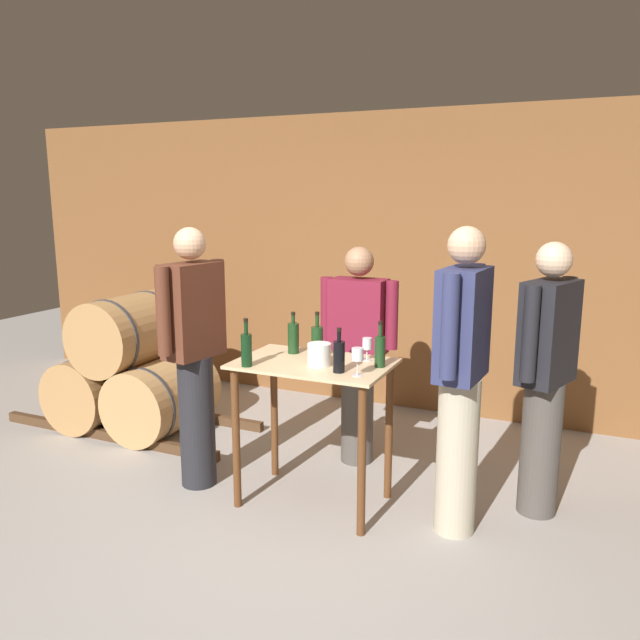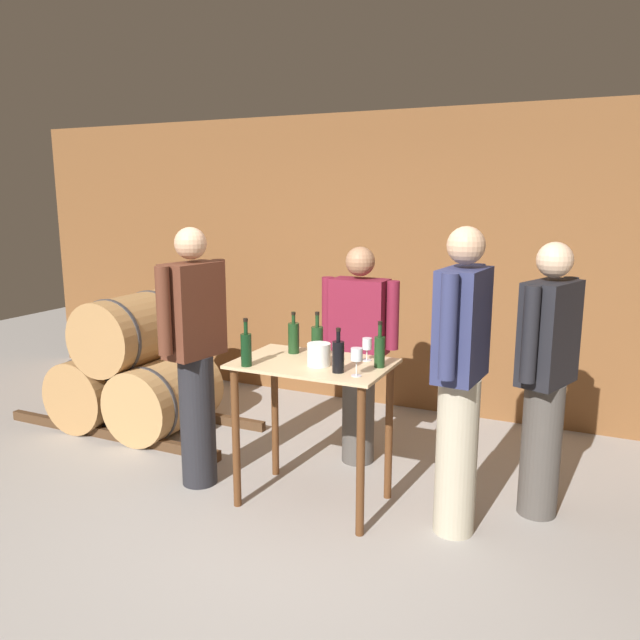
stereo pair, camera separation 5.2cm
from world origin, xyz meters
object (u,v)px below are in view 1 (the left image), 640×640
object	(u,v)px
wine_bottle_center	(317,341)
wine_glass_near_center	(358,355)
person_visitor_with_scarf	(546,374)
wine_bottle_far_left	(246,348)
wine_bottle_far_right	(380,350)
wine_bottle_left	(293,337)
person_visitor_near_door	(194,352)
person_visitor_bearded	(461,376)
wine_glass_near_left	(367,345)
person_host	(358,351)
wine_bottle_right	(339,355)
ice_bucket	(319,354)

from	to	relation	value
wine_bottle_center	wine_glass_near_center	size ratio (longest dim) A/B	1.79
person_visitor_with_scarf	wine_bottle_far_left	bearing A→B (deg)	-156.99
wine_bottle_center	wine_bottle_far_right	world-z (taller)	wine_bottle_center
wine_bottle_left	person_visitor_near_door	xyz separation A→B (m)	(-0.62, -0.23, -0.11)
person_visitor_bearded	wine_glass_near_left	bearing A→B (deg)	166.19
wine_bottle_far_right	person_visitor_near_door	bearing A→B (deg)	-173.25
wine_glass_near_left	person_visitor_with_scarf	distance (m)	1.10
wine_bottle_center	person_host	distance (m)	0.63
person_host	person_visitor_near_door	distance (m)	1.18
wine_bottle_right	person_visitor_with_scarf	xyz separation A→B (m)	(1.11, 0.60, -0.14)
wine_bottle_far_left	wine_bottle_right	distance (m)	0.57
wine_bottle_far_left	wine_glass_near_left	world-z (taller)	wine_bottle_far_left
wine_bottle_far_right	ice_bucket	bearing A→B (deg)	-161.22
ice_bucket	wine_bottle_far_right	bearing A→B (deg)	18.78
wine_bottle_right	person_host	world-z (taller)	person_host
person_host	wine_glass_near_center	bearing A→B (deg)	-69.72
wine_glass_near_left	wine_bottle_far_left	bearing A→B (deg)	-145.31
wine_bottle_far_left	ice_bucket	size ratio (longest dim) A/B	2.06
wine_bottle_left	ice_bucket	distance (m)	0.35
wine_bottle_far_left	person_visitor_near_door	size ratio (longest dim) A/B	0.17
wine_bottle_far_right	person_visitor_bearded	size ratio (longest dim) A/B	0.16
wine_bottle_right	wine_bottle_far_right	bearing A→B (deg)	48.89
wine_glass_near_left	ice_bucket	world-z (taller)	wine_glass_near_left
wine_bottle_left	wine_bottle_far_right	size ratio (longest dim) A/B	0.98
wine_glass_near_center	person_host	bearing A→B (deg)	110.28
person_visitor_bearded	wine_glass_near_center	bearing A→B (deg)	-160.63
person_visitor_with_scarf	person_visitor_bearded	world-z (taller)	person_visitor_bearded
wine_bottle_center	person_visitor_near_door	size ratio (longest dim) A/B	0.17
wine_glass_near_left	person_visitor_with_scarf	xyz separation A→B (m)	(1.05, 0.28, -0.14)
wine_bottle_left	wine_bottle_center	size ratio (longest dim) A/B	0.93
wine_bottle_far_left	wine_bottle_left	bearing A→B (deg)	73.90
wine_bottle_center	wine_bottle_far_right	bearing A→B (deg)	-7.32
person_visitor_with_scarf	ice_bucket	bearing A→B (deg)	-158.18
wine_bottle_left	wine_glass_near_left	distance (m)	0.51
wine_glass_near_left	person_visitor_near_door	bearing A→B (deg)	-167.00
wine_bottle_center	wine_bottle_right	distance (m)	0.37
wine_bottle_right	person_visitor_bearded	distance (m)	0.71
ice_bucket	person_visitor_near_door	bearing A→B (deg)	-178.14
person_visitor_bearded	person_visitor_near_door	distance (m)	1.75
wine_bottle_far_right	wine_glass_near_left	world-z (taller)	wine_bottle_far_right
wine_bottle_left	person_visitor_near_door	bearing A→B (deg)	-159.40
wine_glass_near_left	person_host	xyz separation A→B (m)	(-0.26, 0.54, -0.20)
person_visitor_with_scarf	person_visitor_bearded	distance (m)	0.61
wine_glass_near_center	person_visitor_with_scarf	world-z (taller)	person_visitor_with_scarf
wine_bottle_far_right	wine_glass_near_left	distance (m)	0.17
person_visitor_with_scarf	person_visitor_near_door	bearing A→B (deg)	-166.07
person_host	wine_bottle_far_left	bearing A→B (deg)	-110.24
person_host	person_visitor_near_door	size ratio (longest dim) A/B	0.91
wine_glass_near_center	person_visitor_with_scarf	xyz separation A→B (m)	(0.98, 0.63, -0.16)
wine_bottle_far_left	person_visitor_with_scarf	world-z (taller)	person_visitor_with_scarf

